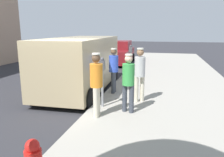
% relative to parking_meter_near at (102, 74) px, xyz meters
% --- Properties ---
extents(ground_plane, '(80.00, 80.00, 0.00)m').
position_rel_parking_meter_near_xyz_m(ground_plane, '(-1.35, 0.42, -1.18)').
color(ground_plane, '#2D2D33').
extents(sidewalk_slab, '(5.00, 32.00, 0.15)m').
position_rel_parking_meter_near_xyz_m(sidewalk_slab, '(2.15, 0.42, -1.11)').
color(sidewalk_slab, '#9E998E').
rests_on(sidewalk_slab, ground).
extents(parking_meter_near, '(0.14, 0.18, 1.52)m').
position_rel_parking_meter_near_xyz_m(parking_meter_near, '(0.00, 0.00, 0.00)').
color(parking_meter_near, gray).
rests_on(parking_meter_near, sidewalk_slab).
extents(parking_meter_far, '(0.14, 0.18, 1.52)m').
position_rel_parking_meter_near_xyz_m(parking_meter_far, '(0.00, 5.30, 0.00)').
color(parking_meter_far, gray).
rests_on(parking_meter_far, sidewalk_slab).
extents(pedestrian_in_gray, '(0.34, 0.34, 1.75)m').
position_rel_parking_meter_near_xyz_m(pedestrian_in_gray, '(1.03, 0.77, -0.02)').
color(pedestrian_in_gray, beige).
rests_on(pedestrian_in_gray, sidewalk_slab).
extents(pedestrian_in_orange, '(0.34, 0.36, 1.72)m').
position_rel_parking_meter_near_xyz_m(pedestrian_in_orange, '(0.06, -0.76, -0.04)').
color(pedestrian_in_orange, beige).
rests_on(pedestrian_in_orange, sidewalk_slab).
extents(pedestrian_in_blue, '(0.34, 0.36, 1.65)m').
position_rel_parking_meter_near_xyz_m(pedestrian_in_blue, '(-0.03, 1.59, -0.09)').
color(pedestrian_in_blue, '#383D47').
rests_on(pedestrian_in_blue, sidewalk_slab).
extents(pedestrian_in_green, '(0.35, 0.34, 1.67)m').
position_rel_parking_meter_near_xyz_m(pedestrian_in_green, '(0.83, -0.26, -0.08)').
color(pedestrian_in_green, '#383D47').
rests_on(pedestrian_in_green, sidewalk_slab).
extents(parked_van, '(2.26, 5.26, 2.15)m').
position_rel_parking_meter_near_xyz_m(parked_van, '(-1.50, 2.07, -0.03)').
color(parked_van, tan).
rests_on(parked_van, ground).
extents(parked_sedan_ahead, '(2.04, 4.45, 1.65)m').
position_rel_parking_meter_near_xyz_m(parked_sedan_ahead, '(-1.59, 9.72, -0.43)').
color(parked_sedan_ahead, maroon).
rests_on(parked_sedan_ahead, ground).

